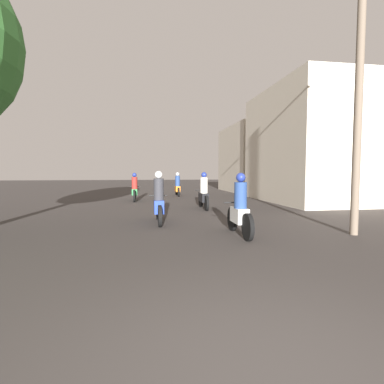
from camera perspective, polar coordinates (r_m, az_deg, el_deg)
name	(u,v)px	position (r m, az deg, el deg)	size (l,w,h in m)	color
motorcycle_white	(240,210)	(7.79, 9.08, -3.49)	(0.60, 1.94, 1.62)	black
motorcycle_blue	(159,202)	(9.65, -6.36, -1.97)	(0.60, 2.11, 1.67)	black
motorcycle_black	(204,194)	(13.24, 2.23, -0.47)	(0.60, 1.93, 1.63)	black
motorcycle_green	(135,190)	(17.22, -10.87, 0.43)	(0.60, 2.17, 1.59)	black
motorcycle_orange	(178,187)	(20.46, -2.78, 1.03)	(0.60, 1.96, 1.60)	black
building_right_near	(304,146)	(17.80, 20.50, 8.28)	(4.06, 7.66, 6.18)	beige
building_right_far	(263,160)	(25.87, 13.43, 6.04)	(5.93, 7.19, 5.34)	beige
utility_pole_near	(359,95)	(9.03, 29.17, 15.84)	(1.60, 0.20, 6.86)	#6B5B4C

